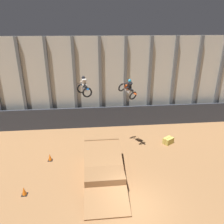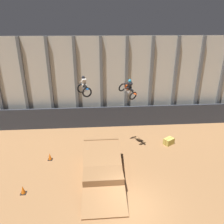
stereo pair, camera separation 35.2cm
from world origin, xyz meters
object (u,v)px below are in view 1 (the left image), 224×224
at_px(rider_bike_left_air, 84,87).
at_px(hay_bale_trackside, 168,141).
at_px(traffic_cone_near_ramp, 50,157).
at_px(dirt_ramp, 103,165).
at_px(rider_bike_right_air, 128,89).
at_px(traffic_cone_arena_edge, 24,191).

distance_m(rider_bike_left_air, hay_bale_trackside, 9.15).
bearing_deg(traffic_cone_near_ramp, hay_bale_trackside, 9.15).
bearing_deg(dirt_ramp, rider_bike_left_air, 113.70).
xyz_separation_m(rider_bike_left_air, rider_bike_right_air, (3.44, 0.90, -0.47)).
relative_size(dirt_ramp, hay_bale_trackside, 5.72).
bearing_deg(traffic_cone_near_ramp, rider_bike_left_air, 12.53).
bearing_deg(rider_bike_right_air, traffic_cone_arena_edge, -177.04).
xyz_separation_m(dirt_ramp, traffic_cone_arena_edge, (-5.12, -1.69, -0.40)).
xyz_separation_m(rider_bike_left_air, traffic_cone_near_ramp, (-2.94, -0.65, -5.45)).
bearing_deg(dirt_ramp, rider_bike_right_air, 57.32).
bearing_deg(rider_bike_left_air, rider_bike_right_air, -4.09).
height_order(dirt_ramp, hay_bale_trackside, dirt_ramp).
bearing_deg(rider_bike_left_air, hay_bale_trackside, -10.95).
height_order(traffic_cone_near_ramp, traffic_cone_arena_edge, same).
height_order(rider_bike_left_air, traffic_cone_near_ramp, rider_bike_left_air).
bearing_deg(rider_bike_left_air, dirt_ramp, -85.02).
relative_size(dirt_ramp, traffic_cone_near_ramp, 10.67).
bearing_deg(rider_bike_right_air, traffic_cone_near_ramp, 161.33).
relative_size(rider_bike_left_air, rider_bike_right_air, 1.00).
distance_m(rider_bike_right_air, hay_bale_trackside, 6.28).
bearing_deg(rider_bike_left_air, traffic_cone_near_ramp, 173.82).
distance_m(traffic_cone_near_ramp, traffic_cone_arena_edge, 3.82).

